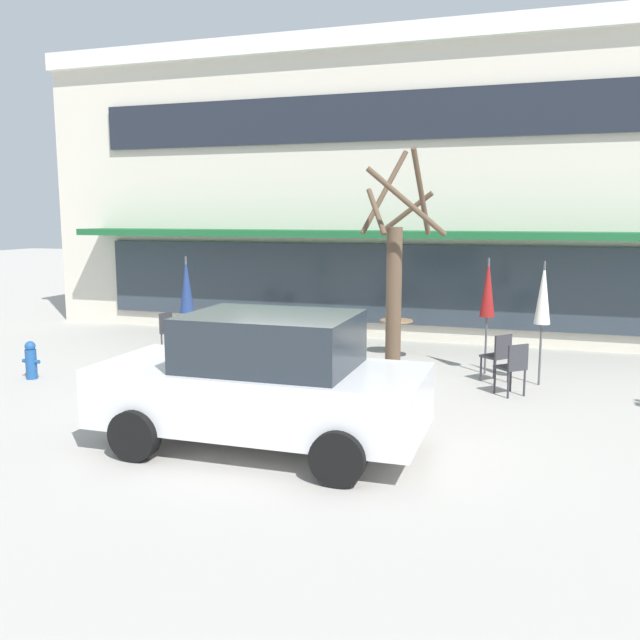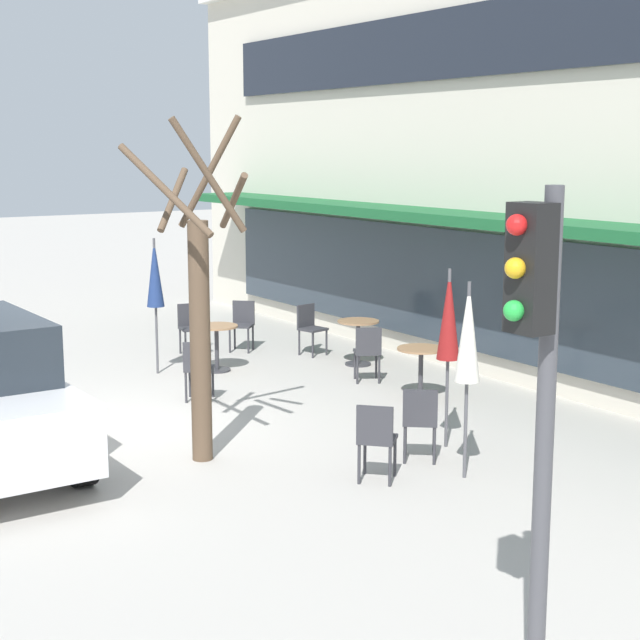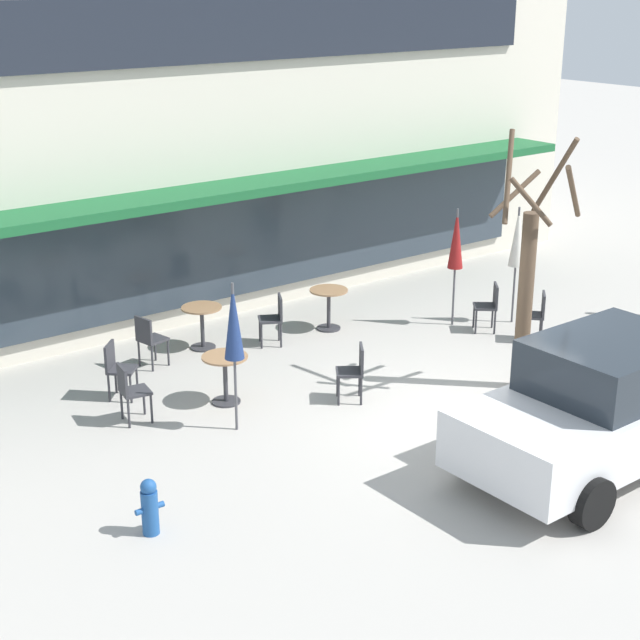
{
  "view_description": "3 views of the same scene",
  "coord_description": "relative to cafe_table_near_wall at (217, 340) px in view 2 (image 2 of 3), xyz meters",
  "views": [
    {
      "loc": [
        3.84,
        -9.88,
        2.99
      ],
      "look_at": [
        -0.49,
        3.19,
        0.85
      ],
      "focal_mm": 38.0,
      "sensor_mm": 36.0,
      "label": 1
    },
    {
      "loc": [
        11.67,
        -4.63,
        3.63
      ],
      "look_at": [
        0.13,
        2.99,
        1.18
      ],
      "focal_mm": 55.0,
      "sensor_mm": 36.0,
      "label": 2
    },
    {
      "loc": [
        -9.49,
        -9.11,
        6.17
      ],
      "look_at": [
        -0.63,
        2.51,
        0.99
      ],
      "focal_mm": 55.0,
      "sensor_mm": 36.0,
      "label": 3
    }
  ],
  "objects": [
    {
      "name": "cafe_table_by_tree",
      "position": [
        3.25,
        1.64,
        0.0
      ],
      "size": [
        0.7,
        0.7,
        0.76
      ],
      "color": "#333338",
      "rests_on": "ground"
    },
    {
      "name": "patio_umbrella_cream_folded",
      "position": [
        -0.38,
        -0.89,
        1.11
      ],
      "size": [
        0.28,
        0.28,
        2.2
      ],
      "color": "#4C4C51",
      "rests_on": "ground"
    },
    {
      "name": "ground_plane",
      "position": [
        2.35,
        -2.6,
        -0.52
      ],
      "size": [
        80.0,
        80.0,
        0.0
      ],
      "primitive_type": "plane",
      "color": "#ADA8A0"
    },
    {
      "name": "cafe_chair_4",
      "position": [
        -0.24,
        1.97,
        0.01
      ],
      "size": [
        0.47,
        0.47,
        0.89
      ],
      "color": "#333338",
      "rests_on": "ground"
    },
    {
      "name": "cafe_chair_3",
      "position": [
        2.01,
        1.59,
        0.01
      ],
      "size": [
        0.54,
        0.54,
        0.89
      ],
      "color": "#333338",
      "rests_on": "ground"
    },
    {
      "name": "traffic_light_pole",
      "position": [
        9.79,
        -2.82,
        1.78
      ],
      "size": [
        0.26,
        0.44,
        3.4
      ],
      "color": "#47474C",
      "rests_on": "ground"
    },
    {
      "name": "street_tree",
      "position": [
        4.03,
        -2.29,
        1.25
      ],
      "size": [
        1.41,
        1.41,
        3.99
      ],
      "color": "brown",
      "rests_on": "ground"
    },
    {
      "name": "fire_hydrant",
      "position": [
        -2.67,
        -2.61,
        -0.16
      ],
      "size": [
        0.36,
        0.2,
        0.71
      ],
      "color": "#1E4C8C",
      "rests_on": "ground"
    },
    {
      "name": "patio_umbrella_corner_open",
      "position": [
        5.22,
        0.43,
        1.11
      ],
      "size": [
        0.28,
        0.28,
        2.2
      ],
      "color": "#4C4C51",
      "rests_on": "ground"
    },
    {
      "name": "cafe_chair_1",
      "position": [
        -1.46,
        0.24,
        0.01
      ],
      "size": [
        0.46,
        0.46,
        0.89
      ],
      "color": "#333338",
      "rests_on": "ground"
    },
    {
      "name": "cafe_table_near_wall",
      "position": [
        0.0,
        0.0,
        0.0
      ],
      "size": [
        0.7,
        0.7,
        0.76
      ],
      "color": "#333338",
      "rests_on": "ground"
    },
    {
      "name": "cafe_chair_0",
      "position": [
        5.5,
        -0.21,
        0.01
      ],
      "size": [
        0.56,
        0.56,
        0.89
      ],
      "color": "#333338",
      "rests_on": "ground"
    },
    {
      "name": "cafe_table_streetside",
      "position": [
        0.91,
        2.2,
        0.0
      ],
      "size": [
        0.7,
        0.7,
        0.76
      ],
      "color": "#333338",
      "rests_on": "ground"
    },
    {
      "name": "cafe_chair_6",
      "position": [
        -1.22,
        1.15,
        0.01
      ],
      "size": [
        0.57,
        0.57,
        0.89
      ],
      "color": "#333338",
      "rests_on": "ground"
    },
    {
      "name": "patio_umbrella_green_folded",
      "position": [
        6.21,
        -0.15,
        1.11
      ],
      "size": [
        0.28,
        0.28,
        2.2
      ],
      "color": "#4C4C51",
      "rests_on": "ground"
    },
    {
      "name": "cafe_chair_2",
      "position": [
        5.79,
        -1.06,
        0.01
      ],
      "size": [
        0.57,
        0.57,
        0.89
      ],
      "color": "#333338",
      "rests_on": "ground"
    },
    {
      "name": "cafe_chair_5",
      "position": [
        1.6,
        -1.12,
        0.01
      ],
      "size": [
        0.56,
        0.56,
        0.89
      ],
      "color": "#333338",
      "rests_on": "ground"
    }
  ]
}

